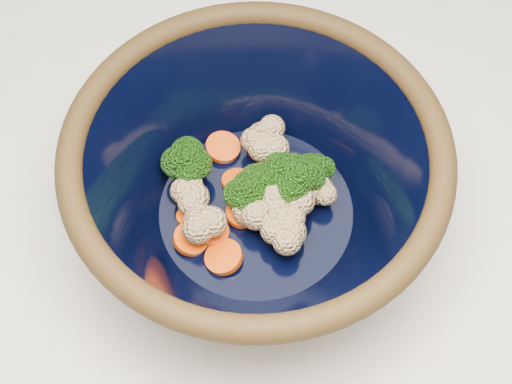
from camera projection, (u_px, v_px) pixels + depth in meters
ground at (220, 383)px, 1.49m from camera, size 3.00×3.00×0.00m
counter at (208, 305)px, 1.10m from camera, size 1.20×1.20×0.90m
mixing_bowl at (256, 184)px, 0.60m from camera, size 0.34×0.34×0.14m
vegetable_pile at (262, 187)px, 0.62m from camera, size 0.15×0.14×0.06m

